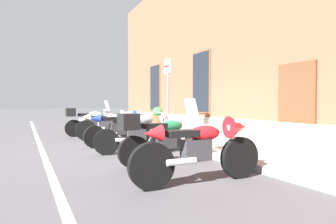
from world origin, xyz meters
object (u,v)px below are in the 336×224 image
object	(u,v)px
motorcycle_silver_touring	(90,121)
motorcycle_red_sport	(204,147)
motorcycle_grey_naked	(140,133)
parking_sign	(168,86)
motorcycle_green_touring	(162,137)
motorcycle_white_sport	(110,123)
barrel_planter	(157,121)
motorcycle_blue_sport	(122,126)

from	to	relation	value
motorcycle_silver_touring	motorcycle_red_sport	world-z (taller)	motorcycle_silver_touring
motorcycle_grey_naked	parking_sign	bearing A→B (deg)	134.99
motorcycle_grey_naked	motorcycle_green_touring	size ratio (longest dim) A/B	1.06
motorcycle_white_sport	motorcycle_grey_naked	distance (m)	2.92
barrel_planter	motorcycle_grey_naked	bearing A→B (deg)	-31.98
motorcycle_white_sport	motorcycle_grey_naked	size ratio (longest dim) A/B	0.97
motorcycle_blue_sport	motorcycle_red_sport	distance (m)	4.16
motorcycle_silver_touring	motorcycle_white_sport	xyz separation A→B (m)	(1.26, 0.41, -0.01)
motorcycle_blue_sport	parking_sign	distance (m)	2.08
motorcycle_red_sport	parking_sign	xyz separation A→B (m)	(-4.45, 1.74, 1.23)
motorcycle_white_sport	motorcycle_blue_sport	world-z (taller)	motorcycle_blue_sport
motorcycle_silver_touring	motorcycle_green_touring	size ratio (longest dim) A/B	0.98
motorcycle_silver_touring	motorcycle_grey_naked	size ratio (longest dim) A/B	0.93
motorcycle_grey_naked	motorcycle_red_sport	size ratio (longest dim) A/B	0.97
motorcycle_blue_sport	parking_sign	xyz separation A→B (m)	(-0.29, 1.66, 1.22)
parking_sign	barrel_planter	xyz separation A→B (m)	(-1.82, 0.51, -1.23)
motorcycle_silver_touring	motorcycle_white_sport	size ratio (longest dim) A/B	0.95
motorcycle_white_sport	barrel_planter	world-z (taller)	barrel_planter
motorcycle_white_sport	motorcycle_red_sport	bearing A→B (deg)	-1.65
motorcycle_grey_naked	parking_sign	size ratio (longest dim) A/B	0.84
parking_sign	motorcycle_red_sport	bearing A→B (deg)	-21.37
motorcycle_green_touring	motorcycle_red_sport	bearing A→B (deg)	0.45
motorcycle_blue_sport	motorcycle_green_touring	xyz separation A→B (m)	(2.77, -0.09, -0.01)
parking_sign	motorcycle_blue_sport	bearing A→B (deg)	-80.25
motorcycle_silver_touring	motorcycle_grey_naked	distance (m)	4.19
motorcycle_blue_sport	motorcycle_grey_naked	distance (m)	1.37
motorcycle_blue_sport	parking_sign	world-z (taller)	parking_sign
motorcycle_green_touring	motorcycle_red_sport	world-z (taller)	motorcycle_green_touring
motorcycle_white_sport	motorcycle_green_touring	size ratio (longest dim) A/B	1.03
motorcycle_silver_touring	motorcycle_blue_sport	xyz separation A→B (m)	(2.81, 0.32, 0.00)
motorcycle_grey_naked	motorcycle_blue_sport	bearing A→B (deg)	-179.86
motorcycle_silver_touring	motorcycle_white_sport	distance (m)	1.32
motorcycle_green_touring	motorcycle_white_sport	bearing A→B (deg)	177.68
motorcycle_grey_naked	barrel_planter	world-z (taller)	barrel_planter
motorcycle_grey_naked	parking_sign	distance (m)	2.68
motorcycle_red_sport	parking_sign	bearing A→B (deg)	158.63
motorcycle_white_sport	parking_sign	world-z (taller)	parking_sign
motorcycle_grey_naked	motorcycle_red_sport	distance (m)	2.79
motorcycle_blue_sport	motorcycle_grey_naked	size ratio (longest dim) A/B	0.95
motorcycle_grey_naked	parking_sign	xyz separation A→B (m)	(-1.66, 1.66, 1.29)
barrel_planter	motorcycle_green_touring	bearing A→B (deg)	-24.91
motorcycle_red_sport	parking_sign	world-z (taller)	parking_sign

